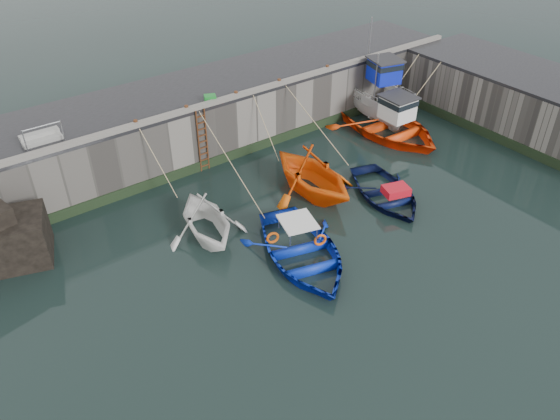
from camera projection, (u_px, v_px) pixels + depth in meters
ground at (378, 259)px, 21.41m from camera, size 120.00×120.00×0.00m
quay_back at (211, 113)px, 28.71m from camera, size 30.00×5.00×3.00m
quay_right at (540, 108)px, 29.24m from camera, size 5.00×15.00×3.00m
road_back at (209, 85)px, 27.79m from camera, size 30.00×5.00×0.16m
road_right at (549, 80)px, 28.32m from camera, size 5.00×15.00×0.16m
kerb_back at (234, 96)px, 26.15m from camera, size 30.00×0.30×0.20m
algae_back at (239, 153)px, 27.77m from camera, size 30.00×0.08×0.50m
algae_right at (506, 142)px, 28.72m from camera, size 0.08×15.00×0.50m
ladder at (203, 141)px, 25.99m from camera, size 0.51×0.08×3.20m
boat_near_white at (207, 235)px, 22.66m from camera, size 4.30×4.76×2.19m
boat_near_white_rope at (167, 196)px, 25.00m from camera, size 0.04×3.38×3.10m
boat_near_blue at (302, 259)px, 21.41m from camera, size 5.48×6.61×1.18m
boat_near_blue_rope at (229, 197)px, 24.91m from camera, size 0.04×6.28×3.10m
boat_near_blacktrim at (311, 192)px, 25.25m from camera, size 4.36×5.04×2.64m
boat_near_blacktrim_rope at (266, 161)px, 27.63m from camera, size 0.04×3.46×3.10m
boat_near_navy at (385, 197)px, 24.93m from camera, size 4.68×5.58×0.99m
boat_near_navy_rope at (317, 155)px, 28.07m from camera, size 0.04×5.29×3.10m
boat_far_white at (376, 98)px, 31.27m from camera, size 4.28×7.32×5.66m
boat_far_orange at (387, 125)px, 29.85m from camera, size 5.22×7.14×4.45m
fish_crate at (210, 98)px, 25.82m from camera, size 0.67×0.61×0.32m
railing at (41, 137)px, 22.55m from camera, size 1.60×1.05×1.00m
bollard_a at (136, 123)px, 23.76m from camera, size 0.18×0.18×0.28m
bollard_b at (186, 108)px, 24.98m from camera, size 0.18×0.18×0.28m
bollard_c at (236, 94)px, 26.29m from camera, size 0.18×0.18×0.28m
bollard_d at (279, 82)px, 27.56m from camera, size 0.18×0.18×0.28m
bollard_e at (327, 68)px, 29.12m from camera, size 0.18×0.18×0.28m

